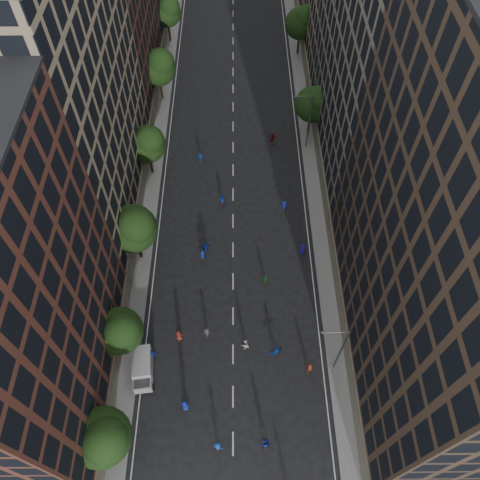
{
  "coord_description": "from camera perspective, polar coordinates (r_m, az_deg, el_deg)",
  "views": [
    {
      "loc": [
        0.59,
        -5.15,
        48.24
      ],
      "look_at": [
        0.87,
        27.09,
        2.0
      ],
      "focal_mm": 35.0,
      "sensor_mm": 36.0,
      "label": 1
    }
  ],
  "objects": [
    {
      "name": "ground",
      "position": [
        66.07,
        -0.85,
        8.22
      ],
      "size": [
        240.0,
        240.0,
        0.0
      ],
      "primitive_type": "plane",
      "color": "black",
      "rests_on": "ground"
    },
    {
      "name": "sidewalk_left",
      "position": [
        72.46,
        -10.62,
        12.4
      ],
      "size": [
        4.0,
        105.0,
        0.15
      ],
      "primitive_type": "cube",
      "color": "slate",
      "rests_on": "ground"
    },
    {
      "name": "sidewalk_right",
      "position": [
        72.26,
        8.94,
        12.57
      ],
      "size": [
        4.0,
        105.0,
        0.15
      ],
      "primitive_type": "cube",
      "color": "slate",
      "rests_on": "ground"
    },
    {
      "name": "bldg_left_b",
      "position": [
        54.51,
        -22.34,
        15.9
      ],
      "size": [
        14.0,
        26.0,
        34.0
      ],
      "primitive_type": "cube",
      "color": "#988263",
      "rests_on": "ground"
    },
    {
      "name": "bldg_left_c",
      "position": [
        74.46,
        -17.43,
        25.52
      ],
      "size": [
        14.0,
        20.0,
        28.0
      ],
      "primitive_type": "cube",
      "color": "brown",
      "rests_on": "ground"
    },
    {
      "name": "bldg_right_a",
      "position": [
        40.73,
        26.6,
        -0.9
      ],
      "size": [
        14.0,
        30.0,
        36.0
      ],
      "primitive_type": "cube",
      "color": "#433124",
      "rests_on": "ground"
    },
    {
      "name": "bldg_right_b",
      "position": [
        61.33,
        18.35,
        21.31
      ],
      "size": [
        14.0,
        28.0,
        33.0
      ],
      "primitive_type": "cube",
      "color": "#6D665A",
      "rests_on": "ground"
    },
    {
      "name": "tree_left_0",
      "position": [
        44.76,
        -16.36,
        -22.16
      ],
      "size": [
        5.2,
        5.2,
        8.83
      ],
      "color": "black",
      "rests_on": "ground"
    },
    {
      "name": "tree_left_1",
      "position": [
        48.15,
        -14.41,
        -10.66
      ],
      "size": [
        4.8,
        4.8,
        8.21
      ],
      "color": "black",
      "rests_on": "ground"
    },
    {
      "name": "tree_left_2",
      "position": [
        53.37,
        -12.83,
        1.48
      ],
      "size": [
        5.6,
        5.6,
        9.45
      ],
      "color": "black",
      "rests_on": "ground"
    },
    {
      "name": "tree_left_3",
      "position": [
        62.92,
        -11.21,
        11.52
      ],
      "size": [
        5.0,
        5.0,
        8.58
      ],
      "color": "black",
      "rests_on": "ground"
    },
    {
      "name": "tree_left_4",
      "position": [
        75.03,
        -9.9,
        20.15
      ],
      "size": [
        5.4,
        5.4,
        9.08
      ],
      "color": "black",
      "rests_on": "ground"
    },
    {
      "name": "tree_left_5",
      "position": [
        88.75,
        -8.84,
        25.89
      ],
      "size": [
        4.8,
        4.8,
        8.33
      ],
      "color": "black",
      "rests_on": "ground"
    },
    {
      "name": "tree_right_a",
      "position": [
        68.85,
        9.0,
        16.18
      ],
      "size": [
        5.0,
        5.0,
        8.39
      ],
      "color": "black",
      "rests_on": "ground"
    },
    {
      "name": "tree_right_b",
      "position": [
        85.04,
        7.58,
        24.87
      ],
      "size": [
        5.2,
        5.2,
        8.83
      ],
      "color": "black",
      "rests_on": "ground"
    },
    {
      "name": "streetlamp_near",
      "position": [
        47.38,
        12.03,
        -12.8
      ],
      "size": [
        2.64,
        0.22,
        9.06
      ],
      "color": "#595B60",
      "rests_on": "ground"
    },
    {
      "name": "streetlamp_far",
      "position": [
        66.82,
        8.31,
        14.36
      ],
      "size": [
        2.64,
        0.22,
        9.06
      ],
      "color": "#595B60",
      "rests_on": "ground"
    },
    {
      "name": "cargo_van",
      "position": [
        50.87,
        -11.8,
        -15.06
      ],
      "size": [
        2.53,
        4.58,
        2.34
      ],
      "rotation": [
        0.0,
        0.0,
        0.11
      ],
      "color": "#B6B6B8",
      "rests_on": "ground"
    },
    {
      "name": "skater_0",
      "position": [
        49.36,
        -6.71,
        -19.42
      ],
      "size": [
        1.04,
        0.84,
        1.85
      ],
      "primitive_type": "imported",
      "rotation": [
        0.0,
        0.0,
        2.83
      ],
      "color": "#1428AA",
      "rests_on": "ground"
    },
    {
      "name": "skater_2",
      "position": [
        48.29,
        3.02,
        -23.47
      ],
      "size": [
        1.13,
        1.02,
        1.91
      ],
      "primitive_type": "imported",
      "rotation": [
        0.0,
        0.0,
        3.54
      ],
      "color": "#122097",
      "rests_on": "ground"
    },
    {
      "name": "skater_3",
      "position": [
        48.36,
        -2.72,
        -23.9
      ],
      "size": [
        1.17,
        0.86,
        1.61
      ],
      "primitive_type": "imported",
      "rotation": [
        0.0,
        0.0,
        2.86
      ],
      "color": "blue",
      "rests_on": "ground"
    },
    {
      "name": "skater_4",
      "position": [
        51.57,
        -10.63,
        -13.52
      ],
      "size": [
        1.09,
        0.5,
        1.84
      ],
      "primitive_type": "imported",
      "rotation": [
        0.0,
        0.0,
        3.1
      ],
      "color": "#132B9F",
      "rests_on": "ground"
    },
    {
      "name": "skater_5",
      "position": [
        51.05,
        4.4,
        -13.44
      ],
      "size": [
        1.63,
        1.09,
        1.68
      ],
      "primitive_type": "imported",
      "rotation": [
        0.0,
        0.0,
        3.56
      ],
      "color": "#1542AE",
      "rests_on": "ground"
    },
    {
      "name": "skater_6",
      "position": [
        52.0,
        -7.45,
        -11.49
      ],
      "size": [
        0.85,
        0.55,
        1.72
      ],
      "primitive_type": "imported",
      "rotation": [
        0.0,
        0.0,
        3.13
      ],
      "color": "maroon",
      "rests_on": "ground"
    },
    {
      "name": "skater_7",
      "position": [
        50.82,
        8.48,
        -15.18
      ],
      "size": [
        0.7,
        0.57,
        1.67
      ],
      "primitive_type": "imported",
      "rotation": [
        0.0,
        0.0,
        2.82
      ],
      "color": "#A4331B",
      "rests_on": "ground"
    },
    {
      "name": "skater_8",
      "position": [
        51.13,
        0.62,
        -12.63
      ],
      "size": [
        1.07,
        0.94,
        1.84
      ],
      "primitive_type": "imported",
      "rotation": [
        0.0,
        0.0,
        3.46
      ],
      "color": "silver",
      "rests_on": "ground"
    },
    {
      "name": "skater_9",
      "position": [
        51.93,
        -4.05,
        -11.23
      ],
      "size": [
        1.01,
        0.59,
        1.54
      ],
      "primitive_type": "imported",
      "rotation": [
        0.0,
        0.0,
        3.12
      ],
      "color": "#434247",
      "rests_on": "ground"
    },
    {
      "name": "skater_10",
      "position": [
        54.88,
        3.14,
        -4.85
      ],
      "size": [
        1.01,
        0.72,
        1.59
      ],
      "primitive_type": "imported",
      "rotation": [
        0.0,
        0.0,
        3.54
      ],
      "color": "#1B5B26",
      "rests_on": "ground"
    },
    {
      "name": "skater_11",
      "position": [
        57.3,
        -4.23,
        -0.93
      ],
      "size": [
        1.63,
        0.89,
        1.67
      ],
      "primitive_type": "imported",
      "rotation": [
        0.0,
        0.0,
        3.42
      ],
      "color": "navy",
      "rests_on": "ground"
    },
    {
      "name": "skater_12",
      "position": [
        57.49,
        7.62,
        -1.14
      ],
      "size": [
        0.95,
        0.76,
        1.7
      ],
      "primitive_type": "imported",
      "rotation": [
        0.0,
        0.0,
        2.85
      ],
      "color": "#2117BB",
      "rests_on": "ground"
    },
    {
      "name": "skater_13",
      "position": [
        56.59,
        -4.58,
        -1.88
      ],
      "size": [
        0.79,
        0.64,
        1.86
      ],
      "primitive_type": "imported",
      "rotation": [
        0.0,
        0.0,
        3.47
      ],
      "color": "#13319B",
      "rests_on": "ground"
    },
    {
      "name": "skater_14",
      "position": [
        61.77,
        -2.19,
        4.95
      ],
      "size": [
        0.93,
        0.79,
        1.68
      ],
      "primitive_type": "imported",
      "rotation": [
        0.0,
        0.0,
        2.94
      ],
      "color": "#1634B4",
      "rests_on": "ground"
    },
    {
      "name": "skater_15",
      "position": [
        61.36,
        5.39,
        4.16
      ],
      "size": [
        1.11,
        0.75,
        1.6
      ],
      "primitive_type": "imported",
      "rotation": [
        0.0,
        0.0,
        2.99
      ],
      "color": "#121D93",
      "rests_on": "ground"
    },
    {
      "name": "skater_16",
      "position": [
        66.93,
        -4.85,
        9.91
      ],
      "size": [
        1.13,
        0.55,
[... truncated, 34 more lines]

